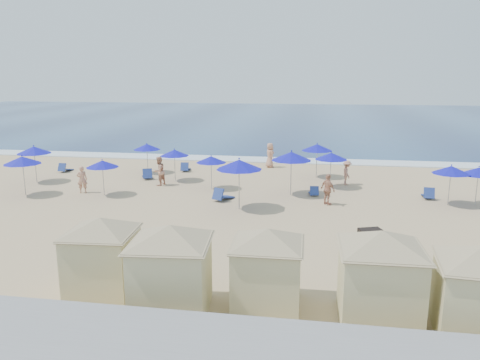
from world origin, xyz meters
name	(u,v)px	position (x,y,z in m)	size (l,w,h in m)	color
ground	(245,215)	(0.00, 0.00, 0.00)	(160.00, 160.00, 0.00)	tan
ocean	(296,118)	(0.00, 55.00, 0.03)	(160.00, 80.00, 0.06)	navy
surf_line	(274,160)	(0.00, 15.50, 0.04)	(160.00, 2.50, 0.08)	white
trash_bin	(372,241)	(5.67, -4.14, 0.43)	(0.87, 0.87, 0.87)	black
cabana_0	(101,245)	(-3.16, -9.09, 1.55)	(4.30, 4.30, 2.70)	beige
cabana_1	(171,257)	(-0.62, -9.95, 1.66)	(4.59, 4.59, 2.89)	beige
cabana_2	(267,258)	(2.09, -9.23, 1.53)	(4.26, 4.26, 2.67)	beige
cabana_3	(381,264)	(5.26, -9.56, 1.67)	(4.65, 4.65, 2.92)	beige
cabana_4	(480,280)	(7.70, -9.97, 1.59)	(4.40, 4.40, 2.77)	beige
umbrella_0	(34,150)	(-14.49, 5.08, 2.11)	(2.14, 2.14, 2.43)	#A5A8AD
umbrella_1	(22,160)	(-13.14, 1.82, 2.05)	(2.08, 2.08, 2.37)	#A5A8AD
umbrella_2	(147,147)	(-8.39, 9.09, 1.87)	(1.90, 1.90, 2.16)	#A5A8AD
umbrella_3	(102,164)	(-8.64, 2.56, 1.84)	(1.87, 1.87, 2.12)	#A5A8AD
umbrella_4	(174,153)	(-5.70, 6.89, 1.87)	(1.89, 1.89, 2.16)	#A5A8AD
umbrella_5	(211,159)	(-2.84, 5.08, 1.83)	(1.85, 1.85, 2.11)	#A5A8AD
umbrella_6	(239,165)	(-0.45, 0.98, 2.34)	(2.37, 2.37, 2.70)	#A5A8AD
umbrella_7	(331,156)	(4.32, 6.64, 1.96)	(1.99, 1.99, 2.26)	#A5A8AD
umbrella_8	(291,156)	(2.02, 4.37, 2.28)	(2.31, 2.31, 2.63)	#A5A8AD
umbrella_9	(317,147)	(3.46, 9.51, 2.05)	(2.08, 2.08, 2.37)	#A5A8AD
umbrella_10	(451,170)	(10.45, 3.50, 1.93)	(1.95, 1.95, 2.22)	#A5A8AD
umbrella_11	(479,171)	(11.89, 3.74, 1.85)	(1.88, 1.88, 2.14)	#A5A8AD
beach_chair_0	(65,169)	(-14.43, 8.46, 0.24)	(0.60, 1.27, 0.69)	navy
beach_chair_1	(147,175)	(-7.74, 7.18, 0.26)	(1.12, 1.51, 0.76)	navy
beach_chair_2	(185,168)	(-5.90, 10.07, 0.24)	(0.70, 1.33, 0.70)	navy
beach_chair_3	(222,196)	(-1.66, 2.51, 0.26)	(1.13, 1.51, 0.76)	navy
beach_chair_4	(314,192)	(3.35, 4.44, 0.21)	(0.61, 1.16, 0.62)	navy
beach_chair_5	(428,194)	(9.71, 4.77, 0.25)	(0.69, 1.34, 0.71)	navy
beachgoer_0	(82,179)	(-10.15, 2.91, 0.80)	(0.59, 0.38, 1.60)	tan
beachgoer_1	(159,171)	(-6.30, 5.48, 0.92)	(0.89, 0.69, 1.83)	tan
beachgoer_2	(328,189)	(4.09, 2.54, 0.84)	(0.99, 0.41, 1.68)	tan
beachgoer_3	(347,173)	(5.37, 7.59, 0.78)	(1.01, 0.58, 1.56)	tan
beachgoer_4	(270,155)	(-0.02, 12.58, 0.92)	(0.90, 0.59, 1.85)	tan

